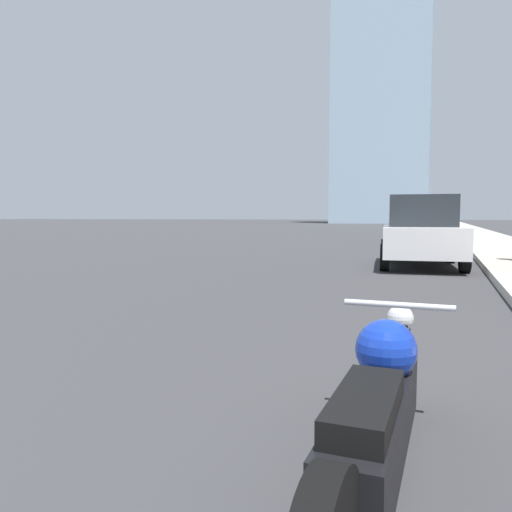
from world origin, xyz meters
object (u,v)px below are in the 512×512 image
parked_car_white (421,232)px  parked_car_blue (439,221)px  parked_car_green (432,225)px  parked_car_yellow (438,222)px  motorcycle (378,414)px

parked_car_white → parked_car_blue: 33.68m
parked_car_green → parked_car_yellow: bearing=94.3°
motorcycle → parked_car_blue: 44.17m
parked_car_blue → parked_car_white: bearing=-96.2°
parked_car_white → parked_car_green: bearing=83.9°
parked_car_green → parked_car_blue: parked_car_blue is taller
parked_car_green → parked_car_yellow: 10.36m
motorcycle → parked_car_white: (-0.22, 10.49, 0.48)m
motorcycle → parked_car_green: parked_car_green is taller
parked_car_yellow → parked_car_blue: bearing=86.9°
parked_car_green → parked_car_blue: bearing=94.8°
parked_car_green → parked_car_blue: 22.09m
parked_car_white → parked_car_blue: bearing=83.7°
parked_car_white → parked_car_blue: parked_car_white is taller
parked_car_green → parked_car_blue: (0.21, 22.09, 0.04)m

